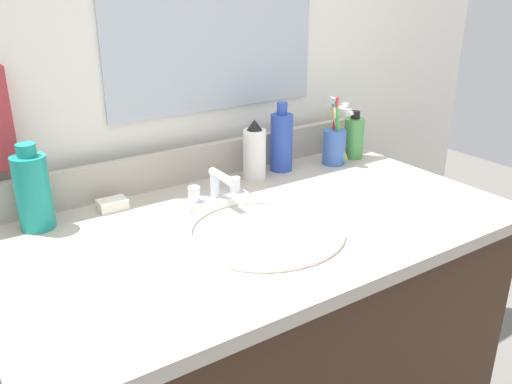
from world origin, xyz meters
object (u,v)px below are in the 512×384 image
(faucet, at_px, (216,191))
(bottle_toner_green, at_px, (354,137))
(soap_bar, at_px, (113,204))
(bottle_lotion_white, at_px, (254,152))
(bottle_mouthwash_teal, at_px, (33,191))
(bottle_shampoo_blue, at_px, (281,141))
(cup_blue_plastic, at_px, (335,144))

(faucet, height_order, bottle_toner_green, bottle_toner_green)
(faucet, xyz_separation_m, soap_bar, (-0.22, 0.09, -0.02))
(bottle_lotion_white, xyz_separation_m, soap_bar, (-0.38, 0.01, -0.06))
(bottle_mouthwash_teal, xyz_separation_m, bottle_shampoo_blue, (0.65, 0.01, -0.00))
(faucet, relative_size, bottle_lotion_white, 1.00)
(bottle_mouthwash_teal, bearing_deg, faucet, -13.04)
(cup_blue_plastic, relative_size, soap_bar, 3.01)
(bottle_lotion_white, distance_m, bottle_toner_green, 0.34)
(bottle_lotion_white, bearing_deg, soap_bar, 177.89)
(soap_bar, bearing_deg, bottle_toner_green, -2.06)
(bottle_lotion_white, distance_m, bottle_mouthwash_teal, 0.55)
(bottle_mouthwash_teal, distance_m, bottle_shampoo_blue, 0.65)
(faucet, xyz_separation_m, bottle_shampoo_blue, (0.26, 0.10, 0.05))
(bottle_lotion_white, xyz_separation_m, bottle_shampoo_blue, (0.10, 0.02, 0.01))
(bottle_lotion_white, distance_m, soap_bar, 0.39)
(bottle_shampoo_blue, bearing_deg, cup_blue_plastic, -14.89)
(bottle_mouthwash_teal, relative_size, cup_blue_plastic, 0.96)
(soap_bar, bearing_deg, bottle_mouthwash_teal, -178.23)
(bottle_shampoo_blue, bearing_deg, faucet, -159.71)
(faucet, distance_m, cup_blue_plastic, 0.42)
(bottle_shampoo_blue, bearing_deg, bottle_toner_green, -6.72)
(faucet, bearing_deg, soap_bar, 156.77)
(faucet, xyz_separation_m, bottle_toner_green, (0.50, 0.07, 0.03))
(bottle_shampoo_blue, relative_size, cup_blue_plastic, 0.98)
(faucet, height_order, bottle_lotion_white, bottle_lotion_white)
(bottle_lotion_white, height_order, bottle_toner_green, bottle_lotion_white)
(faucet, xyz_separation_m, cup_blue_plastic, (0.42, 0.06, 0.03))
(soap_bar, bearing_deg, bottle_lotion_white, -2.11)
(bottle_mouthwash_teal, xyz_separation_m, bottle_toner_green, (0.89, -0.02, -0.02))
(bottle_toner_green, distance_m, bottle_shampoo_blue, 0.24)
(bottle_lotion_white, bearing_deg, cup_blue_plastic, -5.61)
(bottle_toner_green, distance_m, cup_blue_plastic, 0.09)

